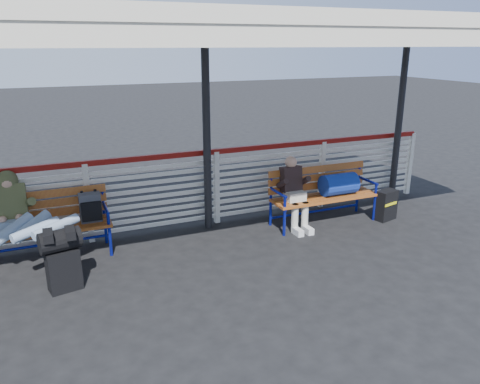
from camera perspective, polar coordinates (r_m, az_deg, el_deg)
name	(u,v)px	position (r m, az deg, el deg)	size (l,w,h in m)	color
ground	(111,303)	(5.69, -15.41, -12.90)	(60.00, 60.00, 0.00)	black
fence	(88,200)	(7.17, -18.05, -0.89)	(12.08, 0.08, 1.24)	silver
canopy	(77,24)	(5.80, -19.29, 18.77)	(12.60, 3.60, 3.16)	silver
luggage_stack	(62,258)	(5.96, -20.86, -7.48)	(0.51, 0.35, 0.77)	black
bench_left	(53,217)	(6.87, -21.88, -2.85)	(1.80, 0.56, 0.92)	#AE6A21
bench_right	(331,187)	(7.78, 10.98, 0.62)	(1.80, 0.56, 0.92)	#AE6A21
traveler_man	(28,221)	(6.51, -24.47, -3.29)	(0.94, 1.64, 0.77)	#8FA2C0
companion_person	(294,192)	(7.42, 6.64, 0.00)	(0.32, 0.66, 1.15)	beige
suitcase_side	(386,205)	(8.19, 17.38, -1.53)	(0.40, 0.30, 0.51)	black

